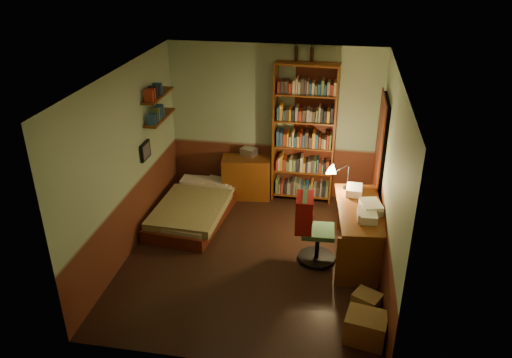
% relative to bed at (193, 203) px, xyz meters
% --- Properties ---
extents(floor, '(3.50, 4.00, 0.02)m').
position_rel_bed_xyz_m(floor, '(1.13, -0.90, -0.28)').
color(floor, black).
rests_on(floor, ground).
extents(ceiling, '(3.50, 4.00, 0.02)m').
position_rel_bed_xyz_m(ceiling, '(1.13, -0.90, 2.34)').
color(ceiling, silver).
rests_on(ceiling, wall_back).
extents(wall_back, '(3.50, 0.02, 2.60)m').
position_rel_bed_xyz_m(wall_back, '(1.13, 1.11, 1.03)').
color(wall_back, '#91AC88').
rests_on(wall_back, ground).
extents(wall_left, '(0.02, 4.00, 2.60)m').
position_rel_bed_xyz_m(wall_left, '(-0.63, -0.90, 1.03)').
color(wall_left, '#91AC88').
rests_on(wall_left, ground).
extents(wall_right, '(0.02, 4.00, 2.60)m').
position_rel_bed_xyz_m(wall_right, '(2.89, -0.90, 1.03)').
color(wall_right, '#91AC88').
rests_on(wall_right, ground).
extents(wall_front, '(3.50, 0.02, 2.60)m').
position_rel_bed_xyz_m(wall_front, '(1.13, -2.91, 1.03)').
color(wall_front, '#91AC88').
rests_on(wall_front, ground).
extents(doorway, '(0.06, 0.90, 2.00)m').
position_rel_bed_xyz_m(doorway, '(2.85, 0.40, 0.73)').
color(doorway, black).
rests_on(doorway, ground).
extents(door_trim, '(0.02, 0.98, 2.08)m').
position_rel_bed_xyz_m(door_trim, '(2.81, 0.40, 0.73)').
color(door_trim, '#4B1A0E').
rests_on(door_trim, ground).
extents(bed, '(1.14, 1.90, 0.54)m').
position_rel_bed_xyz_m(bed, '(0.00, 0.00, 0.00)').
color(bed, '#626C3D').
rests_on(bed, ground).
extents(dresser, '(0.86, 0.50, 0.73)m').
position_rel_bed_xyz_m(dresser, '(0.70, 0.87, 0.09)').
color(dresser, '#602F10').
rests_on(dresser, ground).
extents(mini_stereo, '(0.30, 0.27, 0.13)m').
position_rel_bed_xyz_m(mini_stereo, '(0.72, 0.99, 0.52)').
color(mini_stereo, '#B2B2B7').
rests_on(mini_stereo, dresser).
extents(bookshelf, '(1.03, 0.38, 2.35)m').
position_rel_bed_xyz_m(bookshelf, '(1.65, 0.95, 0.91)').
color(bookshelf, '#602F10').
rests_on(bookshelf, ground).
extents(bottle_left, '(0.06, 0.06, 0.22)m').
position_rel_bed_xyz_m(bottle_left, '(1.46, 1.06, 2.19)').
color(bottle_left, black).
rests_on(bottle_left, bookshelf).
extents(bottle_right, '(0.07, 0.07, 0.21)m').
position_rel_bed_xyz_m(bottle_right, '(1.70, 1.06, 2.19)').
color(bottle_right, black).
rests_on(bottle_right, bookshelf).
extents(desk, '(0.73, 1.50, 0.78)m').
position_rel_bed_xyz_m(desk, '(2.57, -0.64, 0.12)').
color(desk, '#602F10').
rests_on(desk, ground).
extents(paper_stack, '(0.32, 0.39, 0.13)m').
position_rel_bed_xyz_m(paper_stack, '(2.70, -0.71, 0.57)').
color(paper_stack, silver).
rests_on(paper_stack, desk).
extents(desk_lamp, '(0.19, 0.19, 0.59)m').
position_rel_bed_xyz_m(desk_lamp, '(2.38, -0.08, 0.80)').
color(desk_lamp, black).
rests_on(desk_lamp, desk).
extents(office_chair, '(0.54, 0.48, 1.03)m').
position_rel_bed_xyz_m(office_chair, '(2.02, -0.84, 0.25)').
color(office_chair, '#35623E').
rests_on(office_chair, ground).
extents(red_jacket, '(0.36, 0.47, 0.49)m').
position_rel_bed_xyz_m(red_jacket, '(1.77, -0.79, 1.01)').
color(red_jacket, '#A31413').
rests_on(red_jacket, office_chair).
extents(wall_shelf_lower, '(0.20, 0.90, 0.03)m').
position_rel_bed_xyz_m(wall_shelf_lower, '(-0.51, 0.20, 1.33)').
color(wall_shelf_lower, '#602F10').
rests_on(wall_shelf_lower, wall_left).
extents(wall_shelf_upper, '(0.20, 0.90, 0.03)m').
position_rel_bed_xyz_m(wall_shelf_upper, '(-0.51, 0.20, 1.68)').
color(wall_shelf_upper, '#602F10').
rests_on(wall_shelf_upper, wall_left).
extents(framed_picture, '(0.04, 0.32, 0.26)m').
position_rel_bed_xyz_m(framed_picture, '(-0.59, -0.30, 0.98)').
color(framed_picture, black).
rests_on(framed_picture, wall_left).
extents(cardboard_box_a, '(0.51, 0.44, 0.33)m').
position_rel_bed_xyz_m(cardboard_box_a, '(2.66, -2.29, -0.10)').
color(cardboard_box_a, olive).
rests_on(cardboard_box_a, ground).
extents(cardboard_box_b, '(0.40, 0.37, 0.22)m').
position_rel_bed_xyz_m(cardboard_box_b, '(2.69, -1.77, -0.16)').
color(cardboard_box_b, olive).
rests_on(cardboard_box_b, ground).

